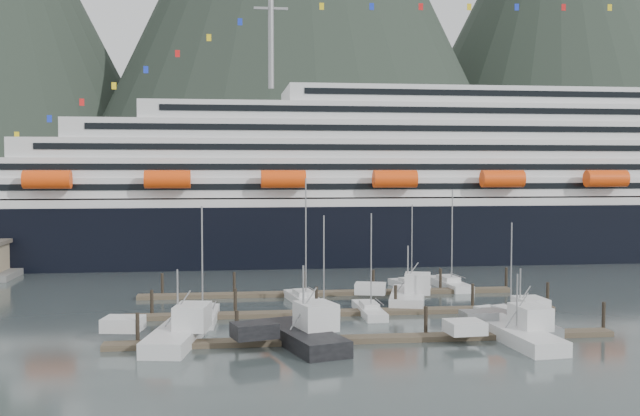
% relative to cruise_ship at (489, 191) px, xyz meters
% --- Properties ---
extents(ground, '(1600.00, 1600.00, 0.00)m').
position_rel_cruise_ship_xyz_m(ground, '(-30.03, -54.94, -12.04)').
color(ground, '#414C4B').
rests_on(ground, ground).
extents(mountains, '(870.00, 440.00, 420.00)m').
position_rel_cruise_ship_xyz_m(mountains, '(22.46, 533.60, 151.36)').
color(mountains, '#202A20').
rests_on(mountains, ground).
extents(cruise_ship, '(210.00, 30.40, 50.30)m').
position_rel_cruise_ship_xyz_m(cruise_ship, '(0.00, 0.00, 0.00)').
color(cruise_ship, black).
rests_on(cruise_ship, ground).
extents(dock_near, '(48.18, 2.28, 3.20)m').
position_rel_cruise_ship_xyz_m(dock_near, '(-34.95, -64.89, -11.73)').
color(dock_near, '#473A2D').
rests_on(dock_near, ground).
extents(dock_mid, '(48.18, 2.28, 3.20)m').
position_rel_cruise_ship_xyz_m(dock_mid, '(-34.95, -51.89, -11.73)').
color(dock_mid, '#473A2D').
rests_on(dock_mid, ground).
extents(dock_far, '(48.18, 2.28, 3.20)m').
position_rel_cruise_ship_xyz_m(dock_far, '(-34.95, -38.89, -11.73)').
color(dock_far, '#473A2D').
rests_on(dock_far, ground).
extents(sailboat_a, '(3.30, 9.77, 12.74)m').
position_rel_cruise_ship_xyz_m(sailboat_a, '(-50.40, -53.53, -11.61)').
color(sailboat_a, silver).
rests_on(sailboat_a, ground).
extents(sailboat_b, '(4.17, 10.18, 15.45)m').
position_rel_cruise_ship_xyz_m(sailboat_b, '(-38.79, -44.27, -11.61)').
color(sailboat_b, silver).
rests_on(sailboat_b, ground).
extents(sailboat_c, '(4.38, 8.57, 11.72)m').
position_rel_cruise_ship_xyz_m(sailboat_c, '(-37.80, -56.45, -11.64)').
color(sailboat_c, silver).
rests_on(sailboat_c, ground).
extents(sailboat_d, '(2.38, 9.61, 11.64)m').
position_rel_cruise_ship_xyz_m(sailboat_d, '(-32.27, -52.05, -11.65)').
color(sailboat_d, silver).
rests_on(sailboat_d, ground).
extents(sailboat_f, '(4.26, 8.22, 11.73)m').
position_rel_cruise_ship_xyz_m(sailboat_f, '(-23.58, -34.95, -11.64)').
color(sailboat_f, silver).
rests_on(sailboat_f, ground).
extents(sailboat_g, '(3.88, 10.94, 13.79)m').
position_rel_cruise_ship_xyz_m(sailboat_g, '(-18.07, -34.95, -11.62)').
color(sailboat_g, silver).
rests_on(sailboat_g, ground).
extents(sailboat_h, '(4.97, 8.22, 10.80)m').
position_rel_cruise_ship_xyz_m(sailboat_h, '(-18.25, -56.46, -11.65)').
color(sailboat_h, silver).
rests_on(sailboat_h, ground).
extents(trawler_a, '(10.23, 14.05, 7.50)m').
position_rel_cruise_ship_xyz_m(trawler_a, '(-52.61, -62.99, -11.10)').
color(trawler_a, silver).
rests_on(trawler_a, ground).
extents(trawler_b, '(10.48, 13.05, 8.11)m').
position_rel_cruise_ship_xyz_m(trawler_b, '(-41.12, -65.67, -11.04)').
color(trawler_b, black).
rests_on(trawler_b, ground).
extents(trawler_c, '(9.83, 13.88, 6.95)m').
position_rel_cruise_ship_xyz_m(trawler_c, '(-21.15, -66.46, -11.15)').
color(trawler_c, silver).
rests_on(trawler_c, ground).
extents(trawler_d, '(8.64, 11.67, 6.83)m').
position_rel_cruise_ship_xyz_m(trawler_d, '(-19.05, -62.06, -11.16)').
color(trawler_d, gray).
rests_on(trawler_d, ground).
extents(trawler_e, '(9.86, 12.38, 7.68)m').
position_rel_cruise_ship_xyz_m(trawler_e, '(-26.59, -46.07, -11.08)').
color(trawler_e, silver).
rests_on(trawler_e, ground).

